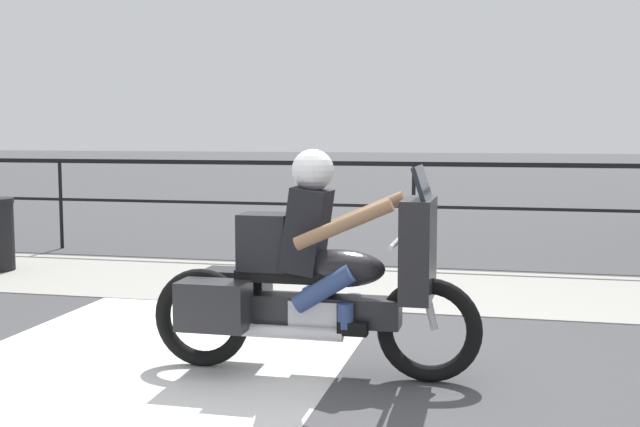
% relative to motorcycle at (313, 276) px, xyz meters
% --- Properties ---
extents(ground_plane, '(120.00, 120.00, 0.00)m').
position_rel_motorcycle_xyz_m(ground_plane, '(0.13, -0.19, -0.69)').
color(ground_plane, '#424244').
extents(sidewalk_band, '(44.00, 2.40, 0.01)m').
position_rel_motorcycle_xyz_m(sidewalk_band, '(0.13, 3.21, -0.69)').
color(sidewalk_band, '#99968E').
rests_on(sidewalk_band, ground).
extents(crosswalk_band, '(2.84, 6.00, 0.01)m').
position_rel_motorcycle_xyz_m(crosswalk_band, '(-1.24, -0.39, -0.69)').
color(crosswalk_band, silver).
rests_on(crosswalk_band, ground).
extents(fence_railing, '(36.00, 0.05, 1.30)m').
position_rel_motorcycle_xyz_m(fence_railing, '(0.13, 5.09, 0.33)').
color(fence_railing, black).
rests_on(fence_railing, ground).
extents(motorcycle, '(2.34, 0.76, 1.57)m').
position_rel_motorcycle_xyz_m(motorcycle, '(0.00, 0.00, 0.00)').
color(motorcycle, black).
rests_on(motorcycle, ground).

